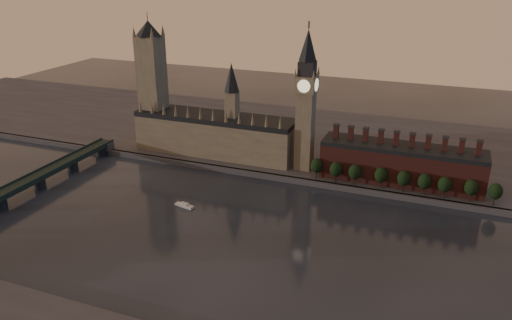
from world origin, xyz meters
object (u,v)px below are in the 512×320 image
Objects in this scene: big_ben at (306,99)px; river_boat at (184,205)px; victoria_tower at (152,80)px; westminster_bridge at (17,190)px.

river_boat is at bearing -124.60° from big_ben.
big_ben is at bearing -2.20° from victoria_tower.
victoria_tower is 7.87× the size of river_boat.
victoria_tower reaches higher than river_boat.
westminster_bridge is 113.01m from river_boat.
big_ben is 205.83m from westminster_bridge.
victoria_tower is 130.12m from big_ben.
big_ben is 114.03m from river_boat.
victoria_tower is 0.54× the size of westminster_bridge.
victoria_tower is at bearing 73.44° from westminster_bridge.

